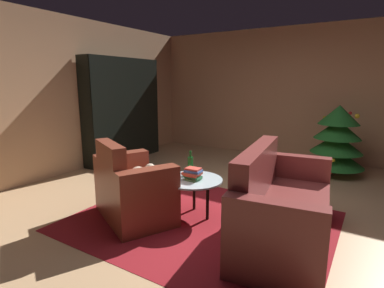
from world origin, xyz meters
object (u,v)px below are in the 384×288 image
Objects in this scene: couch_red at (281,210)px; coffee_table at (193,183)px; armchair_red at (132,191)px; decorated_tree at (337,140)px; bookshelf_unit at (127,110)px; book_stack_on_table at (193,174)px; bottle_on_table at (190,165)px.

coffee_table is at bearing 178.75° from couch_red.
armchair_red is 3.56m from decorated_tree.
armchair_red is 0.68× the size of couch_red.
bookshelf_unit is 2.93m from armchair_red.
bookshelf_unit is 3.10m from book_stack_on_table.
armchair_red is 4.16× the size of bottle_on_table.
bottle_on_table is at bearing 129.24° from book_stack_on_table.
book_stack_on_table is at bearing -32.95° from bookshelf_unit.
bookshelf_unit is 4.01m from couch_red.
bottle_on_table is 0.25× the size of decorated_tree.
couch_red is at bearing -24.91° from bookshelf_unit.
couch_red is 2.72m from decorated_tree.
bookshelf_unit is 2.89m from bottle_on_table.
coffee_table is at bearing -114.01° from decorated_tree.
armchair_red is at bearing -119.88° from decorated_tree.
armchair_red is 1.76× the size of coffee_table.
couch_red is 7.93× the size of book_stack_on_table.
couch_red is at bearing -8.01° from bottle_on_table.
book_stack_on_table is at bearing -113.65° from decorated_tree.
coffee_table is 2.94m from decorated_tree.
coffee_table is 0.25m from bottle_on_table.
bookshelf_unit is at bearing 147.05° from book_stack_on_table.
decorated_tree is (3.75, 1.04, -0.41)m from bookshelf_unit.
book_stack_on_table is 0.19× the size of decorated_tree.
decorated_tree is at bearing 62.59° from bottle_on_table.
coffee_table is at bearing 34.81° from armchair_red.
bookshelf_unit reaches higher than couch_red.
armchair_red is 0.72m from book_stack_on_table.
book_stack_on_table is at bearing -50.76° from bottle_on_table.
decorated_tree is at bearing 86.43° from couch_red.
couch_red reaches higher than armchair_red.
couch_red is 1.19m from bottle_on_table.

